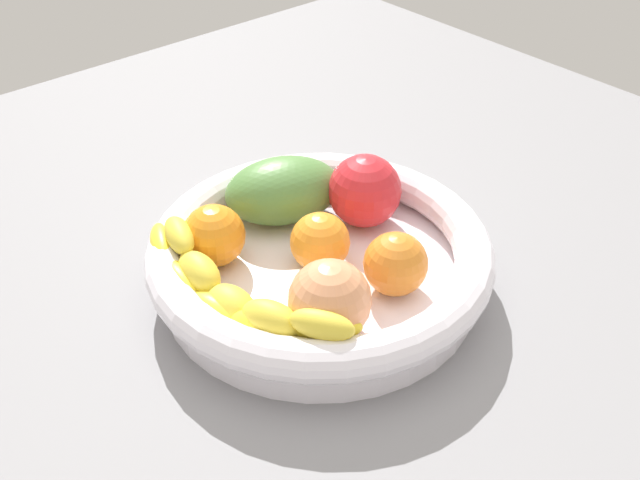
# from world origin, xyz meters

# --- Properties ---
(kitchen_counter) EXTENTS (1.20, 1.20, 0.03)m
(kitchen_counter) POSITION_xyz_m (0.00, 0.00, 0.01)
(kitchen_counter) COLOR gray
(kitchen_counter) RESTS_ON ground
(fruit_bowl) EXTENTS (0.32, 0.32, 0.06)m
(fruit_bowl) POSITION_xyz_m (0.00, 0.00, 0.06)
(fruit_bowl) COLOR white
(fruit_bowl) RESTS_ON kitchen_counter
(banana_draped_left) EXTENTS (0.24, 0.10, 0.04)m
(banana_draped_left) POSITION_xyz_m (-0.00, 0.11, 0.08)
(banana_draped_left) COLOR yellow
(banana_draped_left) RESTS_ON fruit_bowl
(banana_draped_right) EXTENTS (0.23, 0.07, 0.05)m
(banana_draped_right) POSITION_xyz_m (-0.01, 0.10, 0.08)
(banana_draped_right) COLOR yellow
(banana_draped_right) RESTS_ON fruit_bowl
(orange_front) EXTENTS (0.06, 0.06, 0.06)m
(orange_front) POSITION_xyz_m (-0.07, -0.03, 0.08)
(orange_front) COLOR orange
(orange_front) RESTS_ON fruit_bowl
(orange_mid_left) EXTENTS (0.06, 0.06, 0.06)m
(orange_mid_left) POSITION_xyz_m (0.07, 0.07, 0.08)
(orange_mid_left) COLOR orange
(orange_mid_left) RESTS_ON fruit_bowl
(orange_mid_right) EXTENTS (0.06, 0.06, 0.06)m
(orange_mid_right) POSITION_xyz_m (0.00, 0.00, 0.08)
(orange_mid_right) COLOR orange
(orange_mid_right) RESTS_ON fruit_bowl
(mango_green) EXTENTS (0.12, 0.14, 0.06)m
(mango_green) POSITION_xyz_m (0.08, -0.02, 0.09)
(mango_green) COLOR #53863F
(mango_green) RESTS_ON fruit_bowl
(peach_blush) EXTENTS (0.07, 0.07, 0.07)m
(peach_blush) POSITION_xyz_m (-0.07, 0.05, 0.09)
(peach_blush) COLOR #F09B68
(peach_blush) RESTS_ON fruit_bowl
(tomato_red) EXTENTS (0.07, 0.07, 0.07)m
(tomato_red) POSITION_xyz_m (0.03, -0.08, 0.09)
(tomato_red) COLOR red
(tomato_red) RESTS_ON fruit_bowl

